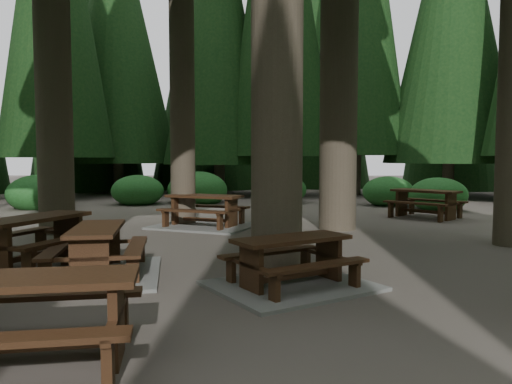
{
  "coord_description": "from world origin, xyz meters",
  "views": [
    {
      "loc": [
        0.56,
        -7.94,
        1.76
      ],
      "look_at": [
        0.45,
        1.43,
        1.1
      ],
      "focal_mm": 35.0,
      "sensor_mm": 36.0,
      "label": 1
    }
  ],
  "objects_px": {
    "picnic_table_a": "(292,271)",
    "picnic_table_c": "(204,216)",
    "picnic_table_f": "(97,260)",
    "picnic_table_e": "(28,307)",
    "picnic_table_b": "(35,233)",
    "picnic_table_d": "(425,199)"
  },
  "relations": [
    {
      "from": "picnic_table_a",
      "to": "picnic_table_c",
      "type": "xyz_separation_m",
      "value": [
        -1.85,
        5.83,
        0.06
      ]
    },
    {
      "from": "picnic_table_c",
      "to": "picnic_table_f",
      "type": "bearing_deg",
      "value": -78.98
    },
    {
      "from": "picnic_table_e",
      "to": "picnic_table_f",
      "type": "height_order",
      "value": "picnic_table_e"
    },
    {
      "from": "picnic_table_b",
      "to": "picnic_table_c",
      "type": "height_order",
      "value": "same"
    },
    {
      "from": "picnic_table_c",
      "to": "picnic_table_f",
      "type": "xyz_separation_m",
      "value": [
        -0.98,
        -5.2,
        -0.04
      ]
    },
    {
      "from": "picnic_table_a",
      "to": "picnic_table_e",
      "type": "height_order",
      "value": "picnic_table_e"
    },
    {
      "from": "picnic_table_a",
      "to": "picnic_table_e",
      "type": "distance_m",
      "value": 3.48
    },
    {
      "from": "picnic_table_a",
      "to": "picnic_table_b",
      "type": "xyz_separation_m",
      "value": [
        -4.05,
        1.28,
        0.31
      ]
    },
    {
      "from": "picnic_table_d",
      "to": "picnic_table_e",
      "type": "height_order",
      "value": "picnic_table_d"
    },
    {
      "from": "picnic_table_c",
      "to": "picnic_table_d",
      "type": "distance_m",
      "value": 6.48
    },
    {
      "from": "picnic_table_e",
      "to": "picnic_table_a",
      "type": "bearing_deg",
      "value": 37.36
    },
    {
      "from": "picnic_table_a",
      "to": "picnic_table_f",
      "type": "distance_m",
      "value": 2.9
    },
    {
      "from": "picnic_table_b",
      "to": "picnic_table_f",
      "type": "height_order",
      "value": "picnic_table_b"
    },
    {
      "from": "picnic_table_b",
      "to": "picnic_table_a",
      "type": "bearing_deg",
      "value": -86.94
    },
    {
      "from": "picnic_table_d",
      "to": "picnic_table_e",
      "type": "bearing_deg",
      "value": -78.5
    },
    {
      "from": "picnic_table_d",
      "to": "picnic_table_c",
      "type": "bearing_deg",
      "value": -118.04
    },
    {
      "from": "picnic_table_a",
      "to": "picnic_table_c",
      "type": "distance_m",
      "value": 6.12
    },
    {
      "from": "picnic_table_a",
      "to": "picnic_table_d",
      "type": "relative_size",
      "value": 1.1
    },
    {
      "from": "picnic_table_a",
      "to": "picnic_table_c",
      "type": "height_order",
      "value": "picnic_table_c"
    },
    {
      "from": "picnic_table_b",
      "to": "picnic_table_c",
      "type": "xyz_separation_m",
      "value": [
        2.2,
        4.55,
        -0.26
      ]
    },
    {
      "from": "picnic_table_b",
      "to": "picnic_table_d",
      "type": "height_order",
      "value": "picnic_table_d"
    },
    {
      "from": "picnic_table_a",
      "to": "picnic_table_b",
      "type": "distance_m",
      "value": 4.26
    }
  ]
}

